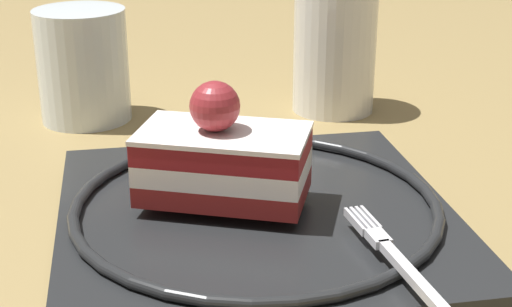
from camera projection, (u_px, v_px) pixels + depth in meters
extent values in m
plane|color=olive|center=(299.00, 233.00, 0.47)|extent=(2.40, 2.40, 0.00)
cube|color=black|center=(256.00, 219.00, 0.48)|extent=(0.26, 0.26, 0.01)
torus|color=black|center=(256.00, 204.00, 0.47)|extent=(0.25, 0.25, 0.01)
cube|color=maroon|center=(224.00, 186.00, 0.47)|extent=(0.08, 0.11, 0.01)
cube|color=white|center=(224.00, 166.00, 0.47)|extent=(0.08, 0.11, 0.01)
cube|color=maroon|center=(223.00, 146.00, 0.46)|extent=(0.08, 0.11, 0.01)
cube|color=white|center=(223.00, 133.00, 0.46)|extent=(0.09, 0.11, 0.00)
sphere|color=maroon|center=(215.00, 106.00, 0.46)|extent=(0.03, 0.03, 0.03)
cube|color=silver|center=(417.00, 281.00, 0.38)|extent=(0.08, 0.02, 0.00)
cube|color=silver|center=(378.00, 238.00, 0.42)|extent=(0.02, 0.01, 0.00)
cube|color=silver|center=(371.00, 220.00, 0.44)|extent=(0.03, 0.01, 0.00)
cube|color=silver|center=(365.00, 220.00, 0.44)|extent=(0.03, 0.01, 0.00)
cube|color=silver|center=(360.00, 221.00, 0.44)|extent=(0.03, 0.01, 0.00)
cube|color=silver|center=(354.00, 222.00, 0.44)|extent=(0.03, 0.01, 0.00)
cylinder|color=white|center=(335.00, 51.00, 0.67)|extent=(0.07, 0.07, 0.11)
cylinder|color=beige|center=(334.00, 76.00, 0.68)|extent=(0.06, 0.06, 0.06)
cylinder|color=silver|center=(83.00, 65.00, 0.65)|extent=(0.08, 0.08, 0.10)
cylinder|color=#B7232D|center=(85.00, 86.00, 0.66)|extent=(0.07, 0.07, 0.05)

